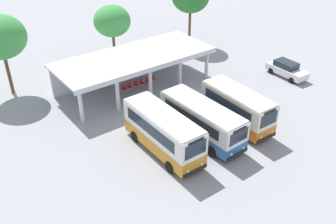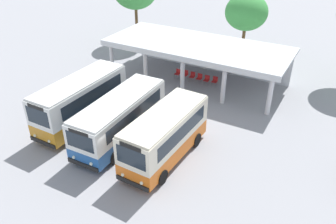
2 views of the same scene
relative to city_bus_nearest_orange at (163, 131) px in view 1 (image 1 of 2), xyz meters
name	(u,v)px [view 1 (image 1 of 2)]	position (x,y,z in m)	size (l,w,h in m)	color
ground_plane	(225,149)	(3.88, -2.74, -1.82)	(180.00, 180.00, 0.00)	#939399
city_bus_nearest_orange	(163,131)	(0.00, 0.00, 0.00)	(2.40, 7.60, 3.30)	black
city_bus_second_in_row	(202,119)	(3.55, -0.32, -0.17)	(2.56, 7.89, 2.97)	black
city_bus_middle_cream	(237,107)	(7.10, -0.73, -0.09)	(2.52, 6.86, 3.13)	black
parked_car_flank	(287,69)	(18.19, 2.69, -0.99)	(1.98, 4.54, 1.62)	black
terminal_canopy	(131,60)	(4.01, 10.82, 0.86)	(15.52, 6.41, 3.40)	silver
waiting_chair_end_by_column	(124,88)	(2.39, 9.82, -1.30)	(0.44, 0.44, 0.86)	slate
waiting_chair_second_from_end	(129,86)	(3.09, 9.94, -1.30)	(0.44, 0.44, 0.86)	slate
waiting_chair_middle_seat	(135,84)	(3.80, 9.89, -1.30)	(0.44, 0.44, 0.86)	slate
waiting_chair_fourth_seat	(141,82)	(4.50, 9.85, -1.30)	(0.44, 0.44, 0.86)	slate
waiting_chair_fifth_seat	(147,80)	(5.20, 9.84, -1.30)	(0.44, 0.44, 0.86)	slate
waiting_chair_far_end_seat	(152,78)	(5.90, 9.94, -1.30)	(0.44, 0.44, 0.86)	slate
roadside_tree_behind_canopy	(112,21)	(5.76, 17.41, 2.82)	(4.10, 4.10, 6.40)	brown
roadside_tree_west_of_canopy	(0,37)	(-6.31, 16.33, 3.91)	(4.76, 4.76, 7.77)	brown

